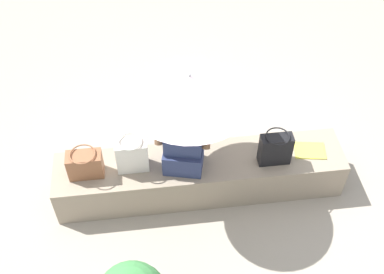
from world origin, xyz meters
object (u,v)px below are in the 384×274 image
(parasol, at_px, (190,87))
(tote_bag_canvas, at_px, (85,164))
(person_seated, at_px, (183,136))
(shoulder_bag_spare, at_px, (132,155))
(magazine, at_px, (310,150))
(handbag_black, at_px, (275,149))

(parasol, distance_m, tote_bag_canvas, 1.21)
(person_seated, xyz_separation_m, tote_bag_canvas, (0.86, -0.01, -0.26))
(tote_bag_canvas, xyz_separation_m, shoulder_bag_spare, (-0.41, -0.03, 0.04))
(tote_bag_canvas, bearing_deg, magazine, -179.36)
(parasol, xyz_separation_m, shoulder_bag_spare, (0.50, -0.04, -0.76))
(handbag_black, xyz_separation_m, tote_bag_canvas, (1.67, -0.05, -0.03))
(shoulder_bag_spare, height_order, magazine, shoulder_bag_spare)
(tote_bag_canvas, bearing_deg, parasol, 179.41)
(tote_bag_canvas, height_order, magazine, tote_bag_canvas)
(person_seated, height_order, shoulder_bag_spare, person_seated)
(person_seated, distance_m, handbag_black, 0.84)
(handbag_black, bearing_deg, magazine, -168.21)
(handbag_black, relative_size, magazine, 1.20)
(person_seated, bearing_deg, handbag_black, 176.84)
(parasol, distance_m, handbag_black, 1.07)
(parasol, xyz_separation_m, handbag_black, (-0.75, 0.04, -0.76))
(parasol, height_order, shoulder_bag_spare, parasol)
(person_seated, relative_size, shoulder_bag_spare, 2.61)
(handbag_black, height_order, shoulder_bag_spare, shoulder_bag_spare)
(tote_bag_canvas, distance_m, magazine, 2.03)
(person_seated, relative_size, handbag_black, 2.68)
(tote_bag_canvas, distance_m, shoulder_bag_spare, 0.41)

